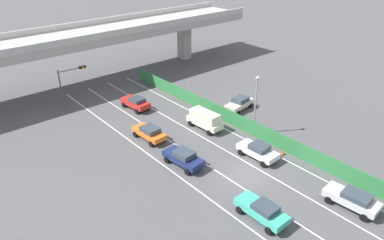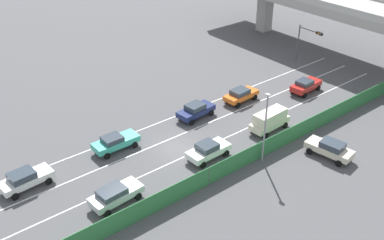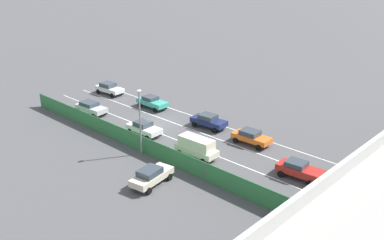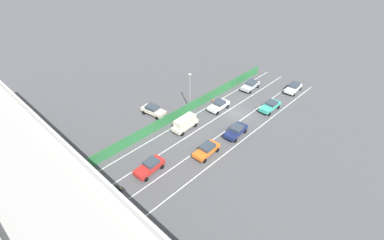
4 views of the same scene
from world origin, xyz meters
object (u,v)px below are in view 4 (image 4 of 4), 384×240
(car_taxi_teal, at_px, (270,106))
(traffic_cone, at_px, (213,100))
(traffic_light, at_px, (131,208))
(street_lamp, at_px, (190,88))
(car_sedan_white, at_px, (219,105))
(car_hatchback_white, at_px, (294,87))
(car_taxi_orange, at_px, (207,149))
(car_sedan_red, at_px, (150,166))
(car_van_cream, at_px, (185,123))
(car_sedan_navy, at_px, (236,130))
(car_sedan_silver, at_px, (251,85))
(parked_sedan_cream, at_px, (153,110))

(car_taxi_teal, distance_m, traffic_cone, 10.26)
(traffic_light, distance_m, street_lamp, 24.51)
(car_sedan_white, bearing_deg, car_hatchback_white, -113.16)
(car_taxi_orange, distance_m, car_sedan_white, 12.16)
(car_hatchback_white, bearing_deg, car_sedan_white, 66.84)
(car_sedan_red, distance_m, street_lamp, 16.32)
(traffic_cone, bearing_deg, car_van_cream, 103.47)
(car_sedan_navy, relative_size, car_sedan_red, 1.02)
(car_taxi_teal, height_order, car_sedan_silver, car_sedan_silver)
(car_sedan_navy, relative_size, car_hatchback_white, 0.98)
(car_sedan_white, relative_size, parked_sedan_cream, 0.94)
(car_sedan_navy, bearing_deg, car_sedan_white, -30.74)
(car_taxi_teal, xyz_separation_m, car_van_cream, (6.80, 14.30, 0.35))
(car_taxi_teal, relative_size, car_sedan_red, 1.02)
(car_sedan_silver, relative_size, car_sedan_red, 1.03)
(car_hatchback_white, relative_size, parked_sedan_cream, 0.98)
(car_hatchback_white, bearing_deg, parked_sedan_cream, 60.82)
(car_sedan_silver, relative_size, parked_sedan_cream, 0.99)
(parked_sedan_cream, bearing_deg, traffic_cone, -113.81)
(car_van_cream, distance_m, street_lamp, 6.48)
(street_lamp, relative_size, traffic_cone, 10.97)
(car_van_cream, bearing_deg, car_sedan_white, -90.89)
(car_hatchback_white, xyz_separation_m, car_van_cream, (6.54, 23.25, 0.31))
(car_sedan_white, distance_m, parked_sedan_cream, 11.45)
(car_hatchback_white, xyz_separation_m, traffic_light, (-2.40, 39.82, 2.80))
(car_sedan_red, height_order, traffic_light, traffic_light)
(car_sedan_silver, relative_size, car_hatchback_white, 1.00)
(car_sedan_navy, height_order, traffic_cone, car_sedan_navy)
(car_sedan_silver, bearing_deg, traffic_light, 104.44)
(car_sedan_red, height_order, car_sedan_white, car_sedan_white)
(car_sedan_navy, xyz_separation_m, traffic_light, (-2.16, 20.86, 2.80))
(car_taxi_orange, distance_m, car_taxi_teal, 16.44)
(car_taxi_orange, height_order, car_van_cream, car_van_cream)
(car_sedan_white, bearing_deg, car_taxi_orange, 121.29)
(car_taxi_orange, relative_size, street_lamp, 0.63)
(car_taxi_teal, bearing_deg, street_lamp, 43.56)
(traffic_light, bearing_deg, car_van_cream, -61.64)
(car_taxi_teal, bearing_deg, car_van_cream, 64.55)
(car_sedan_navy, distance_m, car_hatchback_white, 18.95)
(parked_sedan_cream, distance_m, traffic_light, 22.51)
(car_sedan_silver, bearing_deg, traffic_cone, 75.56)
(car_sedan_white, height_order, street_lamp, street_lamp)
(car_van_cream, xyz_separation_m, traffic_light, (-8.94, 16.57, 2.48))
(car_sedan_navy, xyz_separation_m, car_van_cream, (6.78, 4.30, 0.32))
(traffic_light, bearing_deg, car_sedan_silver, -75.56)
(car_sedan_red, bearing_deg, car_sedan_silver, -83.24)
(car_sedan_silver, xyz_separation_m, street_lamp, (3.34, 13.73, 3.38))
(car_sedan_silver, height_order, parked_sedan_cream, parked_sedan_cream)
(car_taxi_orange, height_order, car_taxi_teal, car_taxi_teal)
(car_taxi_orange, height_order, car_sedan_navy, car_sedan_navy)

